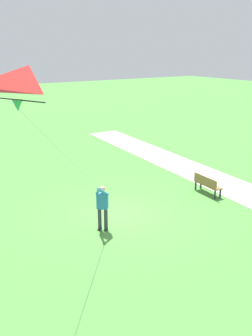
% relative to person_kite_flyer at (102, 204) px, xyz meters
% --- Properties ---
extents(ground_plane, '(120.00, 120.00, 0.00)m').
position_rel_person_kite_flyer_xyz_m(ground_plane, '(-1.30, -0.81, -1.05)').
color(ground_plane, '#4C8E3D').
extents(person_kite_flyer, '(0.60, 0.59, 1.83)m').
position_rel_person_kite_flyer_xyz_m(person_kite_flyer, '(0.00, 0.00, 0.00)').
color(person_kite_flyer, '#232328').
rests_on(person_kite_flyer, ground).
extents(flying_kite, '(4.06, 4.30, 4.25)m').
position_rel_person_kite_flyer_xyz_m(flying_kite, '(3.68, 3.69, 4.63)').
color(flying_kite, red).
extents(park_bench_near_walkway, '(0.55, 1.53, 0.88)m').
position_rel_person_kite_flyer_xyz_m(park_bench_near_walkway, '(-5.85, -0.43, -0.54)').
color(park_bench_near_walkway, olive).
rests_on(park_bench_near_walkway, ground).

